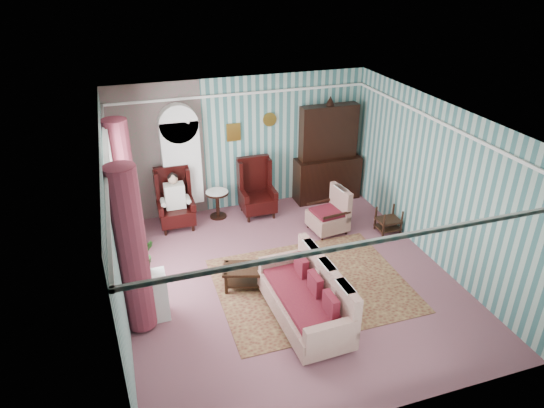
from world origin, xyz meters
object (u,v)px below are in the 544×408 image
object	(u,v)px
seated_woman	(175,201)
round_side_table	(218,205)
wingback_right	(257,188)
coffee_table	(250,277)
wingback_left	(175,200)
bookcase	(182,169)
nest_table	(388,220)
dresser_hutch	(329,151)
sofa	(305,291)
plant_stand	(149,297)
floral_armchair	(328,210)

from	to	relation	value
seated_woman	round_side_table	size ratio (longest dim) A/B	1.97
wingback_right	coffee_table	bearing A→B (deg)	-109.55
round_side_table	wingback_left	bearing A→B (deg)	-170.54
coffee_table	bookcase	bearing A→B (deg)	102.26
seated_woman	round_side_table	distance (m)	0.96
wingback_left	nest_table	distance (m)	4.37
dresser_hutch	sofa	distance (m)	4.38
wingback_right	seated_woman	bearing A→B (deg)	180.00
nest_table	seated_woman	bearing A→B (deg)	159.15
seated_woman	coffee_table	world-z (taller)	seated_woman
plant_stand	round_side_table	bearing A→B (deg)	59.62
bookcase	round_side_table	world-z (taller)	bookcase
wingback_left	wingback_right	xyz separation A→B (m)	(1.75, 0.00, 0.00)
wingback_right	round_side_table	xyz separation A→B (m)	(-0.85, 0.15, -0.33)
bookcase	seated_woman	bearing A→B (deg)	-122.66
seated_woman	dresser_hutch	bearing A→B (deg)	4.41
wingback_right	seated_woman	xyz separation A→B (m)	(-1.75, 0.00, -0.04)
sofa	floral_armchair	bearing A→B (deg)	-33.67
bookcase	wingback_right	distance (m)	1.63
floral_armchair	wingback_left	bearing A→B (deg)	61.51
dresser_hutch	round_side_table	distance (m)	2.75
bookcase	plant_stand	world-z (taller)	bookcase
wingback_right	round_side_table	size ratio (longest dim) A/B	2.08
bookcase	seated_woman	xyz separation A→B (m)	(-0.25, -0.39, -0.53)
bookcase	wingback_right	size ratio (longest dim) A/B	1.79
seated_woman	plant_stand	bearing A→B (deg)	-106.22
seated_woman	nest_table	world-z (taller)	seated_woman
bookcase	nest_table	world-z (taller)	bookcase
nest_table	floral_armchair	xyz separation A→B (m)	(-1.16, 0.42, 0.21)
seated_woman	wingback_left	bearing A→B (deg)	0.00
wingback_right	coffee_table	distance (m)	2.66
wingback_right	sofa	xyz separation A→B (m)	(-0.31, -3.54, -0.06)
wingback_right	sofa	world-z (taller)	wingback_right
wingback_right	coffee_table	world-z (taller)	wingback_right
coffee_table	sofa	bearing A→B (deg)	-62.00
sofa	coffee_table	world-z (taller)	sofa
dresser_hutch	seated_woman	distance (m)	3.56
dresser_hutch	coffee_table	bearing A→B (deg)	-133.78
round_side_table	coffee_table	world-z (taller)	round_side_table
dresser_hutch	nest_table	world-z (taller)	dresser_hutch
seated_woman	sofa	world-z (taller)	seated_woman
round_side_table	plant_stand	world-z (taller)	plant_stand
nest_table	bookcase	bearing A→B (deg)	153.08
wingback_left	wingback_right	world-z (taller)	same
coffee_table	seated_woman	bearing A→B (deg)	109.43
round_side_table	sofa	size ratio (longest dim) A/B	0.31
wingback_left	sofa	distance (m)	3.82
dresser_hutch	floral_armchair	distance (m)	1.68
sofa	coffee_table	size ratio (longest dim) A/B	2.20
bookcase	nest_table	bearing A→B (deg)	-26.92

